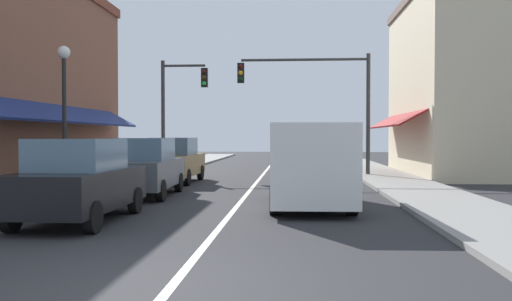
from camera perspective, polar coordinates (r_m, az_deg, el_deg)
ground_plane at (r=24.26m, az=0.51°, el=-2.81°), size 80.00×80.00×0.00m
sidewalk_left at (r=25.20m, az=-12.09°, el=-2.55°), size 2.60×56.00×0.12m
sidewalk_right at (r=24.54m, az=13.45°, el=-2.66°), size 2.60×56.00×0.12m
lane_center_stripe at (r=24.26m, az=0.51°, el=-2.81°), size 0.14×52.00×0.01m
storefront_right_block at (r=27.41m, az=20.81°, el=6.42°), size 6.40×10.20×8.44m
parked_car_nearest_left at (r=12.12m, az=-18.03°, el=-3.04°), size 1.79×4.10×1.77m
parked_car_second_left at (r=16.82m, az=-11.61°, el=-1.75°), size 1.87×4.14×1.77m
parked_car_third_left at (r=21.64m, az=-8.57°, el=-1.02°), size 1.82×4.12×1.77m
van_in_lane at (r=14.15m, az=5.64°, el=-1.24°), size 2.10×5.23×2.12m
traffic_signal_mast_arm at (r=24.83m, az=6.80°, el=6.17°), size 5.97×0.50×5.54m
traffic_signal_left_corner at (r=26.33m, az=-8.23°, el=5.21°), size 2.28×0.50×5.45m
street_lamp_left_near at (r=16.52m, az=-19.44°, el=5.49°), size 0.36×0.36×4.40m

